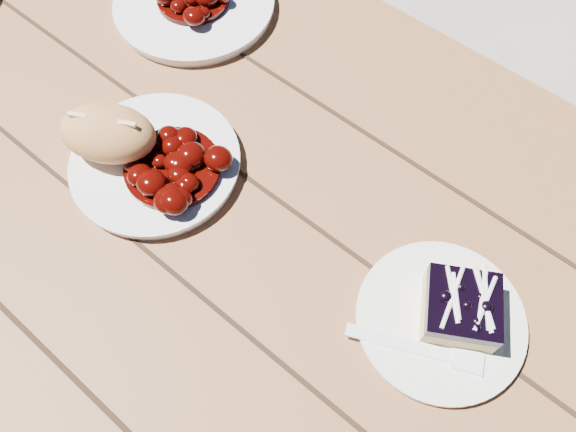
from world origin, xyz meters
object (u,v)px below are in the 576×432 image
Objects in this scene: picnic_table at (127,193)px; main_plate at (156,164)px; blueberry_cake at (461,308)px; second_plate at (194,5)px; bread_roll at (108,133)px; dessert_plate at (440,320)px.

picnic_table is 9.06× the size of main_plate.
main_plate is at bearing 160.08° from blueberry_cake.
main_plate is 0.43m from blueberry_cake.
second_plate is (-0.59, 0.17, -0.02)m from blueberry_cake.
main_plate is at bearing -55.73° from second_plate.
second_plate reaches higher than picnic_table.
picnic_table is 0.32m from second_plate.
picnic_table is 18.09× the size of blueberry_cake.
picnic_table is 0.20m from main_plate.
bread_roll is 0.67× the size of dessert_plate.
picnic_table is 10.50× the size of dessert_plate.
main_plate is 1.74× the size of bread_roll.
main_plate reaches higher than dessert_plate.
picnic_table is 0.54m from dessert_plate.
picnic_table is at bearing -75.80° from second_plate.
main_plate is at bearing 8.59° from picnic_table.
bread_roll is at bearing 161.27° from blueberry_cake.
blueberry_cake is at bearing 10.12° from main_plate.
main_plate is 0.30m from second_plate.
picnic_table is 0.22m from bread_roll.
main_plate is 1.16× the size of dessert_plate.
dessert_plate is 1.72× the size of blueberry_cake.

